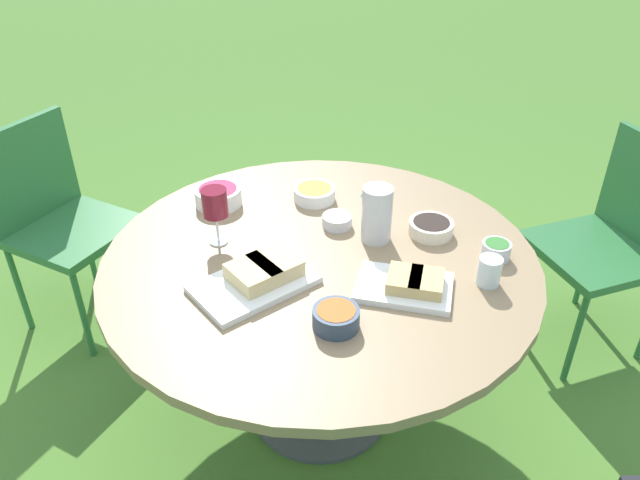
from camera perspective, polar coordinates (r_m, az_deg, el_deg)
ground_plane at (r=2.47m, az=0.00°, el=-14.99°), size 40.00×40.00×0.00m
dining_table at (r=2.05m, az=0.00°, el=-3.55°), size 1.40×1.40×0.70m
chair_near_right at (r=2.71m, az=25.41°, el=0.60°), size 0.53×0.55×0.89m
chair_far_back at (r=2.81m, az=-22.99°, el=2.42°), size 0.58×0.59×0.89m
water_pitcher at (r=2.04m, az=5.21°, el=2.39°), size 0.11×0.10×0.19m
wine_glass at (r=2.02m, az=-9.59°, el=3.25°), size 0.08×0.08×0.20m
platter_bread_main at (r=1.86m, az=8.15°, el=-4.05°), size 0.32×0.26×0.06m
platter_charcuterie at (r=1.87m, az=-5.56°, el=-3.34°), size 0.41×0.39×0.07m
bowl_fries at (r=2.30m, az=-0.52°, el=4.32°), size 0.15×0.15×0.05m
bowl_salad at (r=2.05m, az=15.81°, el=-0.85°), size 0.09×0.09×0.06m
bowl_olives at (r=2.13m, az=10.11°, el=1.18°), size 0.15×0.15×0.05m
bowl_dip_red at (r=2.29m, az=-9.29°, el=4.05°), size 0.17×0.17×0.07m
bowl_dip_cream at (r=2.14m, az=1.58°, el=1.83°), size 0.10×0.10×0.04m
bowl_roasted_veg at (r=1.71m, az=1.48°, el=-7.06°), size 0.13×0.13×0.06m
cup_water_near at (r=1.92m, az=15.21°, el=-2.76°), size 0.07×0.07×0.09m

